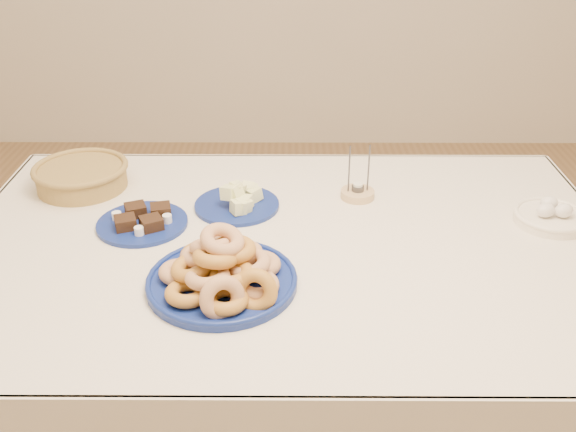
# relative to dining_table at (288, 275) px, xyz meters

# --- Properties ---
(dining_table) EXTENTS (1.71, 1.11, 0.75)m
(dining_table) POSITION_rel_dining_table_xyz_m (0.00, 0.00, 0.00)
(dining_table) COLOR brown
(dining_table) RESTS_ON ground
(donut_platter) EXTENTS (0.42, 0.42, 0.16)m
(donut_platter) POSITION_rel_dining_table_xyz_m (-0.15, -0.20, 0.15)
(donut_platter) COLOR navy
(donut_platter) RESTS_ON dining_table
(melon_plate) EXTENTS (0.27, 0.27, 0.08)m
(melon_plate) POSITION_rel_dining_table_xyz_m (-0.14, 0.18, 0.13)
(melon_plate) COLOR navy
(melon_plate) RESTS_ON dining_table
(brownie_plate) EXTENTS (0.27, 0.27, 0.04)m
(brownie_plate) POSITION_rel_dining_table_xyz_m (-0.39, 0.08, 0.12)
(brownie_plate) COLOR navy
(brownie_plate) RESTS_ON dining_table
(wicker_basket) EXTENTS (0.35, 0.35, 0.07)m
(wicker_basket) POSITION_rel_dining_table_xyz_m (-0.61, 0.31, 0.15)
(wicker_basket) COLOR olive
(wicker_basket) RESTS_ON dining_table
(candle_holder) EXTENTS (0.11, 0.11, 0.16)m
(candle_holder) POSITION_rel_dining_table_xyz_m (0.20, 0.24, 0.12)
(candle_holder) COLOR tan
(candle_holder) RESTS_ON dining_table
(egg_bowl) EXTENTS (0.23, 0.23, 0.06)m
(egg_bowl) POSITION_rel_dining_table_xyz_m (0.70, 0.10, 0.13)
(egg_bowl) COLOR white
(egg_bowl) RESTS_ON dining_table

